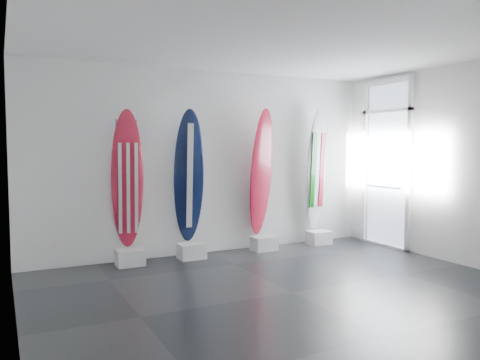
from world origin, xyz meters
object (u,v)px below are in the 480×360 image
surfboard_usa (127,179)px  surfboard_italy (316,170)px  surfboard_swiss (261,173)px  surfboard_navy (189,176)px

surfboard_usa → surfboard_italy: (3.42, 0.00, 0.06)m
surfboard_swiss → surfboard_italy: size_ratio=0.99×
surfboard_navy → surfboard_swiss: (1.31, 0.00, 0.03)m
surfboard_swiss → surfboard_italy: 1.14m
surfboard_navy → surfboard_usa: bearing=-170.3°
surfboard_usa → surfboard_italy: 3.42m
surfboard_usa → surfboard_swiss: surfboard_swiss is taller
surfboard_swiss → surfboard_navy: bearing=164.9°
surfboard_usa → surfboard_swiss: (2.28, 0.00, 0.05)m
surfboard_swiss → surfboard_italy: (1.14, 0.00, 0.02)m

